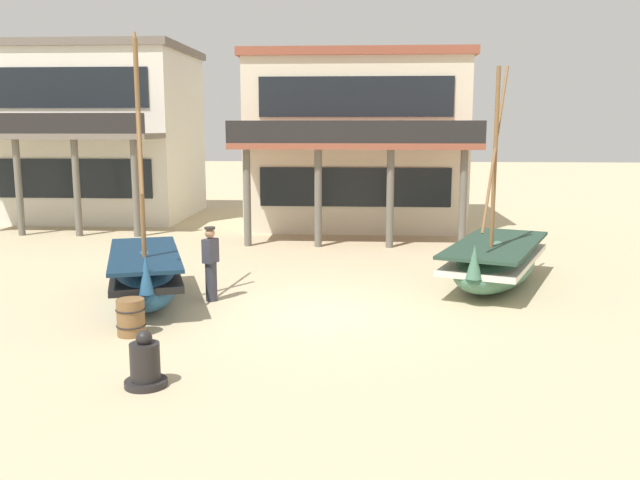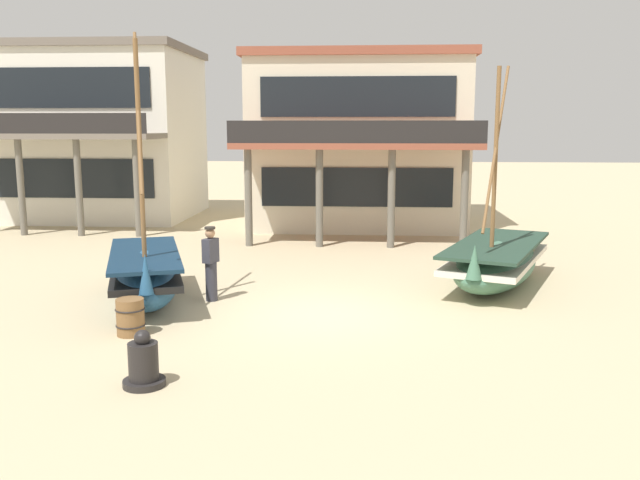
% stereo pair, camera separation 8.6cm
% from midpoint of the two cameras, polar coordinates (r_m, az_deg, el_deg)
% --- Properties ---
extents(ground_plane, '(120.00, 120.00, 0.00)m').
position_cam_midpoint_polar(ground_plane, '(14.29, -0.10, -6.22)').
color(ground_plane, tan).
extents(fishing_boat_near_left, '(3.45, 5.10, 5.32)m').
position_cam_midpoint_polar(fishing_boat_near_left, '(17.10, 14.76, -1.81)').
color(fishing_boat_near_left, '#427056').
rests_on(fishing_boat_near_left, ground).
extents(fishing_boat_centre_large, '(2.74, 4.47, 5.90)m').
position_cam_midpoint_polar(fishing_boat_centre_large, '(15.50, -14.37, -2.81)').
color(fishing_boat_centre_large, '#23517A').
rests_on(fishing_boat_centre_large, ground).
extents(fisherman_by_hull, '(0.34, 0.42, 1.68)m').
position_cam_midpoint_polar(fisherman_by_hull, '(15.31, -9.03, -2.05)').
color(fisherman_by_hull, '#33333D').
rests_on(fisherman_by_hull, ground).
extents(capstan_winch, '(0.65, 0.65, 0.88)m').
position_cam_midpoint_polar(capstan_winch, '(10.71, -14.45, -10.13)').
color(capstan_winch, black).
rests_on(capstan_winch, ground).
extents(wooden_barrel, '(0.56, 0.56, 0.70)m').
position_cam_midpoint_polar(wooden_barrel, '(13.26, -15.53, -6.28)').
color(wooden_barrel, brown).
rests_on(wooden_barrel, ground).
extents(harbor_building_main, '(8.41, 9.78, 6.61)m').
position_cam_midpoint_polar(harbor_building_main, '(27.36, 3.32, 8.40)').
color(harbor_building_main, beige).
rests_on(harbor_building_main, ground).
extents(harbor_building_annex, '(7.71, 8.96, 7.15)m').
position_cam_midpoint_polar(harbor_building_annex, '(30.59, -17.74, 8.60)').
color(harbor_building_annex, silver).
rests_on(harbor_building_annex, ground).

